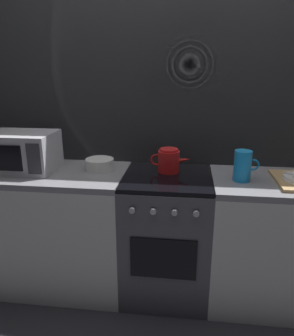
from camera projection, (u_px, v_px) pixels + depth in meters
The scene contains 8 objects.
ground_plane at pixel (165, 288), 2.48m from camera, with size 8.00×8.00×0.00m, color #2D2D33.
back_wall at pixel (171, 124), 2.42m from camera, with size 3.60×0.05×2.40m.
counter_left at pixel (47, 228), 2.45m from camera, with size 1.20×0.60×0.90m.
stove_unit at pixel (166, 235), 2.34m from camera, with size 0.60×0.63×0.90m.
microwave at pixel (22, 152), 2.29m from camera, with size 0.46×0.35×0.27m.
kettle at pixel (169, 161), 2.27m from camera, with size 0.28×0.15×0.17m.
mixing_bowl at pixel (100, 164), 2.33m from camera, with size 0.20×0.20×0.08m, color silver.
pitcher at pixel (243, 166), 2.09m from camera, with size 0.16×0.11×0.20m.
Camera 1 is at (0.12, -2.09, 1.62)m, focal length 34.93 mm.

